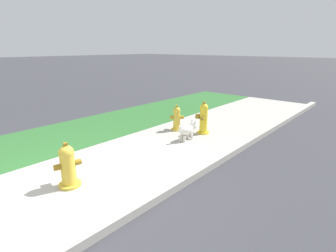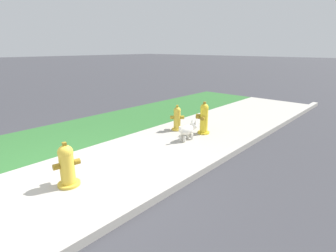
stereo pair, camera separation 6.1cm
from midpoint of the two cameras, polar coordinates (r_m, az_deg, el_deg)
ground_plane at (r=4.31m, az=-22.21°, el=-12.63°), size 120.00×120.00×0.00m
sidewalk_pavement at (r=4.31m, az=-22.22°, el=-12.57°), size 18.00×2.36×0.01m
grass_verge at (r=6.33m, az=-31.61°, el=-4.46°), size 18.00×2.26×0.01m
street_curb at (r=3.33m, az=-12.03°, el=-19.77°), size 18.00×0.16×0.12m
fire_hydrant_at_driveway at (r=4.22m, az=-20.78°, el=-8.03°), size 0.40×0.38×0.70m
fire_hydrant_far_end at (r=6.36m, az=8.07°, el=1.63°), size 0.38×0.35×0.79m
fire_hydrant_by_grass_verge at (r=6.59m, az=2.26°, el=1.66°), size 0.33×0.33×0.65m
small_white_dog at (r=5.91m, az=4.65°, el=-0.78°), size 0.59×0.23×0.44m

